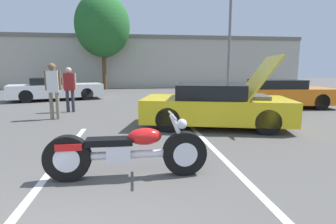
{
  "coord_description": "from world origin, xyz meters",
  "views": [
    {
      "loc": [
        1.01,
        -1.73,
        1.68
      ],
      "look_at": [
        1.72,
        3.47,
        0.8
      ],
      "focal_mm": 28.0,
      "sensor_mm": 36.0,
      "label": 1
    }
  ],
  "objects_px": {
    "parked_car_left_row": "(56,89)",
    "parked_car_right_row": "(279,94)",
    "show_car_hood_open": "(216,105)",
    "spectator_near_motorcycle": "(69,86)",
    "motorcycle": "(127,151)",
    "tree_background": "(103,26)",
    "spectator_by_show_car": "(53,86)",
    "light_pole": "(231,25)"
  },
  "relations": [
    {
      "from": "motorcycle",
      "to": "parked_car_right_row",
      "type": "distance_m",
      "value": 9.18
    },
    {
      "from": "spectator_near_motorcycle",
      "to": "spectator_by_show_car",
      "type": "distance_m",
      "value": 1.46
    },
    {
      "from": "show_car_hood_open",
      "to": "motorcycle",
      "type": "bearing_deg",
      "value": -112.12
    },
    {
      "from": "show_car_hood_open",
      "to": "parked_car_right_row",
      "type": "xyz_separation_m",
      "value": [
        3.88,
        3.28,
        -0.03
      ]
    },
    {
      "from": "parked_car_left_row",
      "to": "spectator_by_show_car",
      "type": "relative_size",
      "value": 2.67
    },
    {
      "from": "motorcycle",
      "to": "spectator_near_motorcycle",
      "type": "height_order",
      "value": "spectator_near_motorcycle"
    },
    {
      "from": "show_car_hood_open",
      "to": "spectator_near_motorcycle",
      "type": "distance_m",
      "value": 5.76
    },
    {
      "from": "light_pole",
      "to": "parked_car_right_row",
      "type": "distance_m",
      "value": 7.58
    },
    {
      "from": "spectator_by_show_car",
      "to": "motorcycle",
      "type": "bearing_deg",
      "value": -64.14
    },
    {
      "from": "light_pole",
      "to": "spectator_by_show_car",
      "type": "relative_size",
      "value": 4.42
    },
    {
      "from": "spectator_near_motorcycle",
      "to": "parked_car_left_row",
      "type": "bearing_deg",
      "value": 111.44
    },
    {
      "from": "light_pole",
      "to": "spectator_by_show_car",
      "type": "distance_m",
      "value": 12.55
    },
    {
      "from": "parked_car_right_row",
      "to": "spectator_near_motorcycle",
      "type": "bearing_deg",
      "value": -173.68
    },
    {
      "from": "motorcycle",
      "to": "spectator_by_show_car",
      "type": "bearing_deg",
      "value": 116.0
    },
    {
      "from": "show_car_hood_open",
      "to": "light_pole",
      "type": "bearing_deg",
      "value": 81.92
    },
    {
      "from": "motorcycle",
      "to": "show_car_hood_open",
      "type": "height_order",
      "value": "show_car_hood_open"
    },
    {
      "from": "motorcycle",
      "to": "spectator_near_motorcycle",
      "type": "relative_size",
      "value": 1.45
    },
    {
      "from": "spectator_by_show_car",
      "to": "parked_car_right_row",
      "type": "bearing_deg",
      "value": 9.75
    },
    {
      "from": "motorcycle",
      "to": "spectator_near_motorcycle",
      "type": "distance_m",
      "value": 6.95
    },
    {
      "from": "tree_background",
      "to": "parked_car_left_row",
      "type": "xyz_separation_m",
      "value": [
        -1.86,
        -6.75,
        -4.31
      ]
    },
    {
      "from": "show_car_hood_open",
      "to": "parked_car_right_row",
      "type": "distance_m",
      "value": 5.08
    },
    {
      "from": "light_pole",
      "to": "parked_car_left_row",
      "type": "relative_size",
      "value": 1.66
    },
    {
      "from": "spectator_near_motorcycle",
      "to": "spectator_by_show_car",
      "type": "xyz_separation_m",
      "value": [
        -0.18,
        -1.44,
        0.09
      ]
    },
    {
      "from": "show_car_hood_open",
      "to": "spectator_near_motorcycle",
      "type": "bearing_deg",
      "value": 160.76
    },
    {
      "from": "parked_car_right_row",
      "to": "spectator_near_motorcycle",
      "type": "height_order",
      "value": "spectator_near_motorcycle"
    },
    {
      "from": "parked_car_right_row",
      "to": "light_pole",
      "type": "bearing_deg",
      "value": 93.99
    },
    {
      "from": "light_pole",
      "to": "show_car_hood_open",
      "type": "xyz_separation_m",
      "value": [
        -4.09,
        -9.79,
        -3.85
      ]
    },
    {
      "from": "motorcycle",
      "to": "parked_car_left_row",
      "type": "xyz_separation_m",
      "value": [
        -3.92,
        10.68,
        0.17
      ]
    },
    {
      "from": "parked_car_left_row",
      "to": "parked_car_right_row",
      "type": "xyz_separation_m",
      "value": [
        10.29,
        -4.08,
        0.0
      ]
    },
    {
      "from": "motorcycle",
      "to": "parked_car_left_row",
      "type": "bearing_deg",
      "value": 110.28
    },
    {
      "from": "tree_background",
      "to": "spectator_near_motorcycle",
      "type": "relative_size",
      "value": 4.26
    },
    {
      "from": "show_car_hood_open",
      "to": "parked_car_right_row",
      "type": "height_order",
      "value": "show_car_hood_open"
    },
    {
      "from": "light_pole",
      "to": "spectator_near_motorcycle",
      "type": "height_order",
      "value": "light_pole"
    },
    {
      "from": "parked_car_left_row",
      "to": "spectator_near_motorcycle",
      "type": "relative_size",
      "value": 2.87
    },
    {
      "from": "motorcycle",
      "to": "show_car_hood_open",
      "type": "distance_m",
      "value": 4.16
    },
    {
      "from": "tree_background",
      "to": "spectator_near_motorcycle",
      "type": "bearing_deg",
      "value": -91.19
    },
    {
      "from": "show_car_hood_open",
      "to": "spectator_by_show_car",
      "type": "distance_m",
      "value": 5.28
    },
    {
      "from": "parked_car_right_row",
      "to": "spectator_near_motorcycle",
      "type": "distance_m",
      "value": 8.67
    },
    {
      "from": "tree_background",
      "to": "parked_car_right_row",
      "type": "height_order",
      "value": "tree_background"
    },
    {
      "from": "spectator_by_show_car",
      "to": "show_car_hood_open",
      "type": "bearing_deg",
      "value": -19.55
    },
    {
      "from": "motorcycle",
      "to": "spectator_by_show_car",
      "type": "xyz_separation_m",
      "value": [
        -2.47,
        5.09,
        0.7
      ]
    },
    {
      "from": "motorcycle",
      "to": "spectator_near_motorcycle",
      "type": "xyz_separation_m",
      "value": [
        -2.29,
        6.53,
        0.61
      ]
    }
  ]
}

